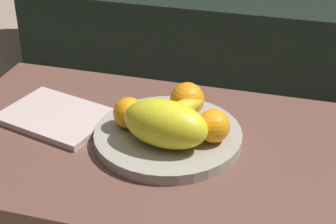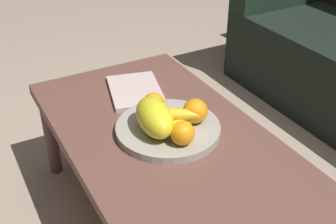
% 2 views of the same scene
% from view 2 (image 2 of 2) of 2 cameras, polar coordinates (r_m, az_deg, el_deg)
% --- Properties ---
extents(coffee_table, '(1.12, 0.60, 0.41)m').
position_cam_2_polar(coffee_table, '(1.34, 0.08, -5.07)').
color(coffee_table, brown).
rests_on(coffee_table, ground_plane).
extents(fruit_bowl, '(0.33, 0.33, 0.03)m').
position_cam_2_polar(fruit_bowl, '(1.34, -0.00, -2.27)').
color(fruit_bowl, '#A09B8F').
rests_on(fruit_bowl, coffee_table).
extents(melon_large_front, '(0.20, 0.13, 0.10)m').
position_cam_2_polar(melon_large_front, '(1.28, -1.82, -0.72)').
color(melon_large_front, yellow).
rests_on(melon_large_front, fruit_bowl).
extents(orange_front, '(0.07, 0.07, 0.07)m').
position_cam_2_polar(orange_front, '(1.23, 1.97, -2.86)').
color(orange_front, orange).
rests_on(orange_front, fruit_bowl).
extents(orange_left, '(0.07, 0.07, 0.07)m').
position_cam_2_polar(orange_left, '(1.38, -1.93, 1.18)').
color(orange_left, orange).
rests_on(orange_left, fruit_bowl).
extents(orange_right, '(0.08, 0.08, 0.08)m').
position_cam_2_polar(orange_right, '(1.33, 3.67, 0.13)').
color(orange_right, orange).
rests_on(orange_right, fruit_bowl).
extents(banana_bunch, '(0.15, 0.17, 0.06)m').
position_cam_2_polar(banana_bunch, '(1.31, 1.57, -0.90)').
color(banana_bunch, gold).
rests_on(banana_bunch, fruit_bowl).
extents(magazine, '(0.29, 0.24, 0.02)m').
position_cam_2_polar(magazine, '(1.56, -4.43, 2.89)').
color(magazine, beige).
rests_on(magazine, coffee_table).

